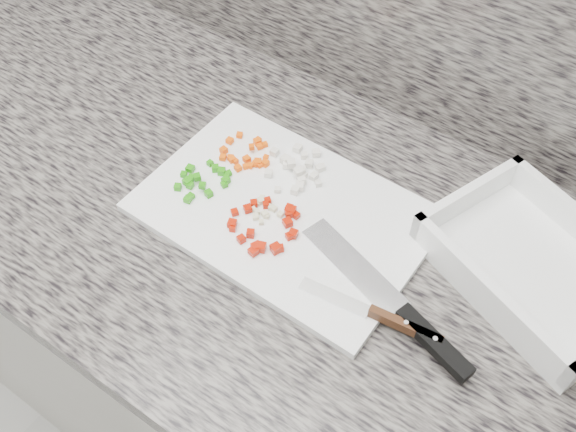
% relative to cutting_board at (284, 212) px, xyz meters
% --- Properties ---
extents(cabinet, '(3.92, 0.62, 0.86)m').
position_rel_cutting_board_xyz_m(cabinet, '(-0.11, -0.01, -0.48)').
color(cabinet, silver).
rests_on(cabinet, ground).
extents(countertop, '(3.96, 0.64, 0.04)m').
position_rel_cutting_board_xyz_m(countertop, '(-0.11, -0.01, -0.03)').
color(countertop, '#67625B').
rests_on(countertop, cabinet).
extents(cutting_board, '(0.40, 0.27, 0.01)m').
position_rel_cutting_board_xyz_m(cutting_board, '(0.00, 0.00, 0.00)').
color(cutting_board, white).
rests_on(cutting_board, countertop).
extents(carrot_pile, '(0.08, 0.07, 0.01)m').
position_rel_cutting_board_xyz_m(carrot_pile, '(-0.11, 0.05, 0.01)').
color(carrot_pile, '#FB5805').
rests_on(carrot_pile, cutting_board).
extents(onion_pile, '(0.10, 0.11, 0.02)m').
position_rel_cutting_board_xyz_m(onion_pile, '(-0.02, 0.07, 0.01)').
color(onion_pile, white).
rests_on(onion_pile, cutting_board).
extents(green_pepper_pile, '(0.07, 0.08, 0.02)m').
position_rel_cutting_board_xyz_m(green_pepper_pile, '(-0.13, -0.03, 0.01)').
color(green_pepper_pile, '#248F0D').
rests_on(green_pepper_pile, cutting_board).
extents(red_pepper_pile, '(0.10, 0.10, 0.01)m').
position_rel_cutting_board_xyz_m(red_pepper_pile, '(0.00, -0.04, 0.01)').
color(red_pepper_pile, '#AF1502').
rests_on(red_pepper_pile, cutting_board).
extents(garlic_pile, '(0.05, 0.05, 0.01)m').
position_rel_cutting_board_xyz_m(garlic_pile, '(-0.02, -0.02, 0.01)').
color(garlic_pile, beige).
rests_on(garlic_pile, cutting_board).
extents(chef_knife, '(0.28, 0.11, 0.02)m').
position_rel_cutting_board_xyz_m(chef_knife, '(0.22, -0.06, 0.01)').
color(chef_knife, silver).
rests_on(chef_knife, cutting_board).
extents(paring_knife, '(0.19, 0.04, 0.02)m').
position_rel_cutting_board_xyz_m(paring_knife, '(0.21, -0.07, 0.01)').
color(paring_knife, silver).
rests_on(paring_knife, cutting_board).
extents(tray, '(0.32, 0.28, 0.06)m').
position_rel_cutting_board_xyz_m(tray, '(0.33, 0.10, 0.01)').
color(tray, white).
rests_on(tray, countertop).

